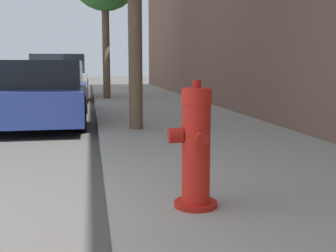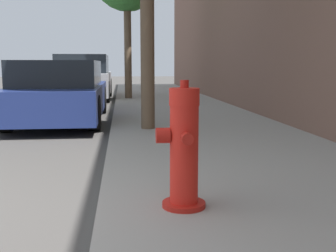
# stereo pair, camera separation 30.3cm
# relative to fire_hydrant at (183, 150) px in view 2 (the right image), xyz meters

# --- Properties ---
(sidewalk_slab) EXTENTS (3.01, 40.00, 0.12)m
(sidewalk_slab) POSITION_rel_fire_hydrant_xyz_m (0.88, -0.25, -0.48)
(sidewalk_slab) COLOR #99968E
(sidewalk_slab) RESTS_ON ground_plane
(fire_hydrant) EXTENTS (0.36, 0.37, 0.92)m
(fire_hydrant) POSITION_rel_fire_hydrant_xyz_m (0.00, 0.00, 0.00)
(fire_hydrant) COLOR red
(fire_hydrant) RESTS_ON sidewalk_slab
(parked_car_near) EXTENTS (1.70, 4.40, 1.23)m
(parked_car_near) POSITION_rel_fire_hydrant_xyz_m (-1.66, 5.77, 0.06)
(parked_car_near) COLOR navy
(parked_car_near) RESTS_ON ground_plane
(parked_car_mid) EXTENTS (1.75, 4.09, 1.47)m
(parked_car_mid) POSITION_rel_fire_hydrant_xyz_m (-1.68, 11.26, 0.16)
(parked_car_mid) COLOR #B7B7BC
(parked_car_mid) RESTS_ON ground_plane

